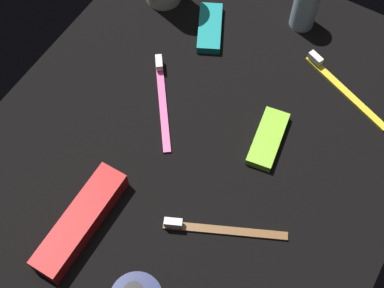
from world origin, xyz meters
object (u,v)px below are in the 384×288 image
(snack_bar_lime, at_px, (268,139))
(toothpaste_box_red, at_px, (81,221))
(deodorant_stick, at_px, (306,6))
(toothbrush_yellow, at_px, (341,86))
(toothbrush_brown, at_px, (217,229))
(toothbrush_pink, at_px, (162,97))
(snack_bar_teal, at_px, (210,28))

(snack_bar_lime, bearing_deg, toothpaste_box_red, 138.23)
(deodorant_stick, distance_m, toothpaste_box_red, 0.52)
(toothbrush_yellow, bearing_deg, toothbrush_brown, 170.65)
(toothbrush_brown, distance_m, toothbrush_pink, 0.24)
(toothpaste_box_red, bearing_deg, snack_bar_lime, -32.80)
(toothbrush_brown, bearing_deg, toothpaste_box_red, 118.64)
(toothbrush_pink, relative_size, snack_bar_lime, 1.45)
(toothbrush_pink, height_order, snack_bar_teal, toothbrush_pink)
(toothbrush_pink, distance_m, snack_bar_lime, 0.19)
(toothbrush_yellow, xyz_separation_m, toothbrush_pink, (-0.17, 0.24, 0.00))
(toothbrush_brown, relative_size, snack_bar_lime, 1.61)
(deodorant_stick, relative_size, snack_bar_teal, 0.84)
(toothbrush_yellow, xyz_separation_m, toothpaste_box_red, (-0.41, 0.22, 0.01))
(toothbrush_yellow, relative_size, toothbrush_pink, 1.13)
(toothbrush_pink, relative_size, toothpaste_box_red, 0.86)
(deodorant_stick, bearing_deg, toothbrush_yellow, -128.72)
(deodorant_stick, bearing_deg, toothbrush_pink, 154.49)
(snack_bar_teal, xyz_separation_m, snack_bar_lime, (-0.15, -0.19, 0.00))
(toothbrush_yellow, bearing_deg, snack_bar_lime, 159.14)
(deodorant_stick, bearing_deg, snack_bar_lime, -166.65)
(toothbrush_brown, bearing_deg, toothbrush_pink, 51.66)
(toothbrush_brown, height_order, toothpaste_box_red, toothpaste_box_red)
(snack_bar_teal, bearing_deg, deodorant_stick, -79.93)
(toothbrush_pink, distance_m, snack_bar_teal, 0.17)
(deodorant_stick, bearing_deg, snack_bar_teal, 126.80)
(toothpaste_box_red, bearing_deg, snack_bar_teal, 2.92)
(toothpaste_box_red, xyz_separation_m, snack_bar_teal, (0.41, 0.02, -0.01))
(toothbrush_yellow, bearing_deg, toothpaste_box_red, 151.60)
(toothbrush_brown, relative_size, toothpaste_box_red, 0.95)
(deodorant_stick, distance_m, snack_bar_lime, 0.26)
(snack_bar_teal, distance_m, snack_bar_lime, 0.24)
(toothbrush_yellow, distance_m, toothbrush_brown, 0.33)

